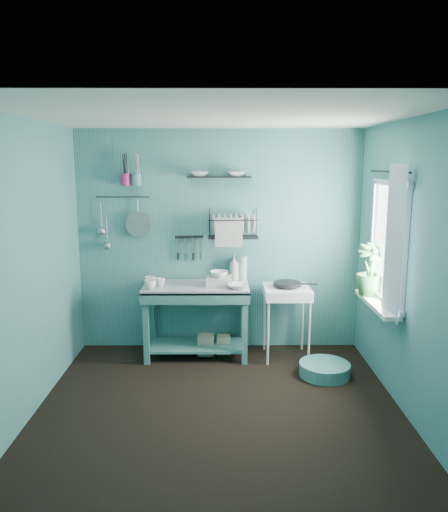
{
  "coord_description": "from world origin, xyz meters",
  "views": [
    {
      "loc": [
        0.02,
        -4.11,
        2.13
      ],
      "look_at": [
        0.05,
        0.85,
        1.2
      ],
      "focal_mm": 35.0,
      "sensor_mm": 36.0,
      "label": 1
    }
  ],
  "objects_px": {
    "mug_right": "(150,281)",
    "utensil_cup_teal": "(136,179)",
    "floor_basin": "(325,369)",
    "mug_mid": "(161,282)",
    "water_bottle": "(243,268)",
    "storage_tin_large": "(206,345)",
    "utensil_cup_magenta": "(126,179)",
    "soap_bottle": "(234,268)",
    "frying_pan": "(287,284)",
    "hotplate_stand": "(286,322)",
    "colander": "(138,224)",
    "dish_rack": "(233,224)",
    "storage_tin_small": "(224,344)",
    "work_counter": "(197,321)",
    "mug_left": "(150,284)",
    "potted_plant": "(371,270)",
    "wash_tub": "(219,281)"
  },
  "relations": [
    {
      "from": "mug_mid",
      "to": "storage_tin_small",
      "type": "bearing_deg",
      "value": 11.63
    },
    {
      "from": "soap_bottle",
      "to": "utensil_cup_teal",
      "type": "relative_size",
      "value": 2.3
    },
    {
      "from": "floor_basin",
      "to": "mug_left",
      "type": "bearing_deg",
      "value": 168.08
    },
    {
      "from": "dish_rack",
      "to": "colander",
      "type": "bearing_deg",
      "value": 169.29
    },
    {
      "from": "floor_basin",
      "to": "mug_mid",
      "type": "bearing_deg",
      "value": 164.25
    },
    {
      "from": "soap_bottle",
      "to": "colander",
      "type": "relative_size",
      "value": 1.07
    },
    {
      "from": "soap_bottle",
      "to": "water_bottle",
      "type": "xyz_separation_m",
      "value": [
        0.1,
        0.02,
        -0.01
      ]
    },
    {
      "from": "mug_left",
      "to": "wash_tub",
      "type": "relative_size",
      "value": 0.44
    },
    {
      "from": "wash_tub",
      "to": "frying_pan",
      "type": "distance_m",
      "value": 0.74
    },
    {
      "from": "work_counter",
      "to": "mug_right",
      "type": "xyz_separation_m",
      "value": [
        -0.5,
        0.0,
        0.46
      ]
    },
    {
      "from": "hotplate_stand",
      "to": "dish_rack",
      "type": "bearing_deg",
      "value": 149.6
    },
    {
      "from": "storage_tin_large",
      "to": "floor_basin",
      "type": "xyz_separation_m",
      "value": [
        1.22,
        -0.59,
        -0.04
      ]
    },
    {
      "from": "work_counter",
      "to": "hotplate_stand",
      "type": "distance_m",
      "value": 0.99
    },
    {
      "from": "mug_mid",
      "to": "hotplate_stand",
      "type": "bearing_deg",
      "value": 1.18
    },
    {
      "from": "water_bottle",
      "to": "floor_basin",
      "type": "relative_size",
      "value": 0.55
    },
    {
      "from": "frying_pan",
      "to": "utensil_cup_magenta",
      "type": "distance_m",
      "value": 2.1
    },
    {
      "from": "colander",
      "to": "storage_tin_large",
      "type": "distance_m",
      "value": 1.56
    },
    {
      "from": "utensil_cup_magenta",
      "to": "storage_tin_small",
      "type": "distance_m",
      "value": 2.14
    },
    {
      "from": "utensil_cup_magenta",
      "to": "soap_bottle",
      "type": "bearing_deg",
      "value": -1.83
    },
    {
      "from": "storage_tin_large",
      "to": "floor_basin",
      "type": "relative_size",
      "value": 0.43
    },
    {
      "from": "frying_pan",
      "to": "utensil_cup_teal",
      "type": "relative_size",
      "value": 2.31
    },
    {
      "from": "wash_tub",
      "to": "utensil_cup_teal",
      "type": "height_order",
      "value": "utensil_cup_teal"
    },
    {
      "from": "mug_right",
      "to": "floor_basin",
      "type": "distance_m",
      "value": 2.06
    },
    {
      "from": "mug_mid",
      "to": "water_bottle",
      "type": "xyz_separation_m",
      "value": [
        0.9,
        0.28,
        0.09
      ]
    },
    {
      "from": "hotplate_stand",
      "to": "floor_basin",
      "type": "distance_m",
      "value": 0.69
    },
    {
      "from": "work_counter",
      "to": "utensil_cup_magenta",
      "type": "bearing_deg",
      "value": 173.57
    },
    {
      "from": "mug_mid",
      "to": "soap_bottle",
      "type": "xyz_separation_m",
      "value": [
        0.8,
        0.26,
        0.1
      ]
    },
    {
      "from": "utensil_cup_teal",
      "to": "potted_plant",
      "type": "bearing_deg",
      "value": -16.56
    },
    {
      "from": "water_bottle",
      "to": "utensil_cup_magenta",
      "type": "distance_m",
      "value": 1.63
    },
    {
      "from": "soap_bottle",
      "to": "hotplate_stand",
      "type": "relative_size",
      "value": 0.37
    },
    {
      "from": "mug_mid",
      "to": "frying_pan",
      "type": "xyz_separation_m",
      "value": [
        1.37,
        0.03,
        -0.02
      ]
    },
    {
      "from": "utensil_cup_teal",
      "to": "soap_bottle",
      "type": "bearing_deg",
      "value": -2.03
    },
    {
      "from": "storage_tin_large",
      "to": "wash_tub",
      "type": "bearing_deg",
      "value": -25.02
    },
    {
      "from": "utensil_cup_magenta",
      "to": "utensil_cup_teal",
      "type": "xyz_separation_m",
      "value": [
        0.12,
        0.0,
        0.0
      ]
    },
    {
      "from": "work_counter",
      "to": "frying_pan",
      "type": "bearing_deg",
      "value": 8.87
    },
    {
      "from": "dish_rack",
      "to": "potted_plant",
      "type": "relative_size",
      "value": 1.06
    },
    {
      "from": "dish_rack",
      "to": "floor_basin",
      "type": "height_order",
      "value": "dish_rack"
    },
    {
      "from": "water_bottle",
      "to": "storage_tin_large",
      "type": "bearing_deg",
      "value": -157.96
    },
    {
      "from": "work_counter",
      "to": "hotplate_stand",
      "type": "bearing_deg",
      "value": 8.87
    },
    {
      "from": "water_bottle",
      "to": "dish_rack",
      "type": "height_order",
      "value": "dish_rack"
    },
    {
      "from": "mug_mid",
      "to": "storage_tin_small",
      "type": "xyz_separation_m",
      "value": [
        0.68,
        0.14,
        -0.76
      ]
    },
    {
      "from": "mug_right",
      "to": "utensil_cup_teal",
      "type": "relative_size",
      "value": 0.95
    },
    {
      "from": "dish_rack",
      "to": "utensil_cup_magenta",
      "type": "bearing_deg",
      "value": 171.16
    },
    {
      "from": "utensil_cup_teal",
      "to": "colander",
      "type": "relative_size",
      "value": 0.46
    },
    {
      "from": "potted_plant",
      "to": "storage_tin_large",
      "type": "bearing_deg",
      "value": 162.27
    },
    {
      "from": "mug_left",
      "to": "hotplate_stand",
      "type": "distance_m",
      "value": 1.55
    },
    {
      "from": "storage_tin_large",
      "to": "frying_pan",
      "type": "bearing_deg",
      "value": -5.25
    },
    {
      "from": "dish_rack",
      "to": "storage_tin_small",
      "type": "distance_m",
      "value": 1.38
    },
    {
      "from": "utensil_cup_magenta",
      "to": "utensil_cup_teal",
      "type": "height_order",
      "value": "same"
    },
    {
      "from": "utensil_cup_magenta",
      "to": "storage_tin_large",
      "type": "xyz_separation_m",
      "value": [
        0.87,
        -0.19,
        -1.84
      ]
    }
  ]
}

